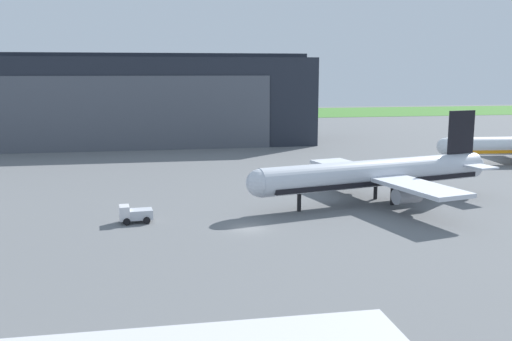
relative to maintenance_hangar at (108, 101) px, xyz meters
The scene contains 5 objects.
ground_plane 89.56m from the maintenance_hangar, 75.74° to the right, with size 440.00×440.00×0.00m, color slate.
grass_field_strip 99.16m from the maintenance_hangar, 77.17° to the left, with size 440.00×56.00×0.08m, color #447E31.
maintenance_hangar is the anchor object (origin of this frame).
airliner_near_right 87.14m from the maintenance_hangar, 61.06° to the right, with size 38.65×31.56×12.80m.
ops_van 81.88m from the maintenance_hangar, 84.10° to the right, with size 4.20×2.81×2.22m.
Camera 1 is at (-11.01, -65.77, 18.84)m, focal length 40.21 mm.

